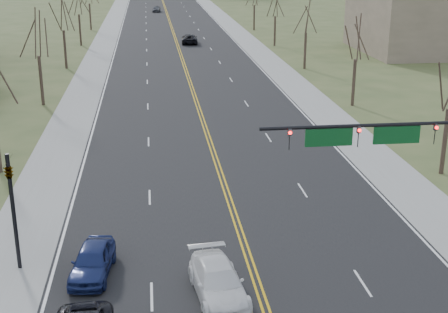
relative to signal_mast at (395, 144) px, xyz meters
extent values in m
cube|color=black|center=(-7.45, 96.50, -5.76)|extent=(20.00, 380.00, 0.01)
cube|color=gray|center=(-19.45, 96.50, -5.75)|extent=(4.00, 380.00, 0.03)
cube|color=gray|center=(4.55, 96.50, -5.75)|extent=(4.00, 380.00, 0.03)
cube|color=gold|center=(-7.45, 96.50, -5.75)|extent=(0.42, 380.00, 0.01)
cube|color=silver|center=(-17.25, 96.50, -5.75)|extent=(0.15, 380.00, 0.01)
cube|color=silver|center=(2.35, 96.50, -5.75)|extent=(0.15, 380.00, 0.01)
cylinder|color=black|center=(-0.95, 0.00, 1.04)|extent=(12.00, 0.18, 0.18)
imported|color=black|center=(2.05, 0.00, 0.49)|extent=(0.35, 0.40, 1.10)
sphere|color=#FF0C0C|center=(2.05, -0.15, 0.84)|extent=(0.18, 0.18, 0.18)
imported|color=black|center=(-1.95, 0.00, 0.49)|extent=(0.35, 0.40, 1.10)
sphere|color=#FF0C0C|center=(-1.95, -0.15, 0.84)|extent=(0.18, 0.18, 0.18)
imported|color=black|center=(-5.45, 0.00, 0.49)|extent=(0.35, 0.40, 1.10)
sphere|color=#FF0C0C|center=(-5.45, -0.15, 0.84)|extent=(0.18, 0.18, 0.18)
cube|color=#0C4C1E|center=(0.05, 0.00, 0.49)|extent=(2.40, 0.12, 0.90)
cube|color=#0C4C1E|center=(-3.45, 0.00, 0.49)|extent=(2.40, 0.12, 0.90)
cylinder|color=black|center=(-18.95, 0.00, -2.76)|extent=(0.20, 0.20, 6.00)
imported|color=black|center=(-18.95, 0.00, -0.56)|extent=(0.32, 0.36, 0.99)
cylinder|color=#32271D|center=(8.05, 10.50, -3.42)|extent=(0.32, 0.32, 4.68)
cylinder|color=#32271D|center=(8.05, 30.50, -3.42)|extent=(0.32, 0.32, 4.68)
cylinder|color=#32271D|center=(-22.95, 34.50, -3.29)|extent=(0.32, 0.32, 4.95)
cylinder|color=#32271D|center=(8.05, 50.50, -3.42)|extent=(0.32, 0.32, 4.68)
cylinder|color=#32271D|center=(-22.95, 54.50, -3.29)|extent=(0.32, 0.32, 4.95)
cylinder|color=#32271D|center=(8.05, 70.50, -3.42)|extent=(0.32, 0.32, 4.68)
cylinder|color=#32271D|center=(-22.95, 74.50, -3.29)|extent=(0.32, 0.32, 4.95)
cylinder|color=#32271D|center=(8.05, 90.50, -3.42)|extent=(0.32, 0.32, 4.68)
cylinder|color=#32271D|center=(-22.95, 94.50, -3.29)|extent=(0.32, 0.32, 4.95)
cube|color=#6B5E4C|center=(32.55, 62.50, -0.76)|extent=(25.00, 20.00, 10.00)
imported|color=white|center=(-9.42, -3.88, -4.99)|extent=(2.72, 5.44, 1.52)
imported|color=navy|center=(-15.25, -1.15, -4.99)|extent=(2.31, 4.63, 1.52)
imported|color=black|center=(-5.38, 74.63, -4.99)|extent=(2.77, 5.55, 1.51)
imported|color=#55575D|center=(-9.85, 127.82, -5.03)|extent=(2.22, 4.43, 1.45)
camera|label=1|loc=(-12.15, -28.70, 9.46)|focal=50.00mm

